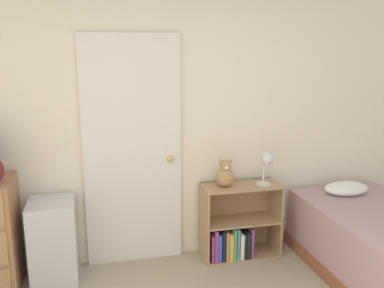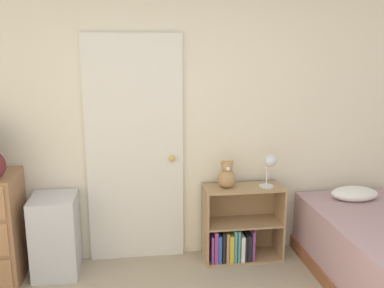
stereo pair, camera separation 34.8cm
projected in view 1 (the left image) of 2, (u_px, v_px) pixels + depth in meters
name	position (u px, v px, depth m)	size (l,w,h in m)	color
wall_back	(165.00, 121.00, 3.82)	(10.00, 0.06, 2.55)	beige
door_closed	(133.00, 152.00, 3.76)	(0.86, 0.09, 2.04)	silver
storage_bin	(54.00, 241.00, 3.55)	(0.37, 0.41, 0.70)	silver
bookshelf	(235.00, 230.00, 3.99)	(0.72, 0.31, 0.69)	tan
teddy_bear	(225.00, 175.00, 3.84)	(0.17, 0.17, 0.26)	tan
desk_lamp	(267.00, 162.00, 3.86)	(0.15, 0.14, 0.31)	silver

